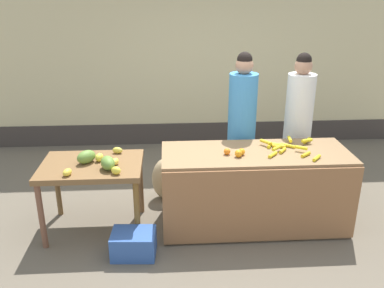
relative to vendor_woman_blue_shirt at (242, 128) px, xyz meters
The scene contains 11 objects.
ground_plane 1.22m from the vendor_woman_blue_shirt, 124.14° to the right, with size 24.00×24.00×0.00m, color #665B4C.
market_wall_back 2.30m from the vendor_woman_blue_shirt, 101.50° to the left, with size 7.23×0.23×3.51m.
fruit_stall_counter 0.82m from the vendor_woman_blue_shirt, 85.70° to the right, with size 2.04×0.80×0.89m.
side_table_wooden 1.86m from the vendor_woman_blue_shirt, 159.82° to the right, with size 1.07×0.77×0.80m.
banana_bunch_pile 0.71m from the vendor_woman_blue_shirt, 54.44° to the right, with size 0.63×0.65×0.07m.
orange_pile 0.75m from the vendor_woman_blue_shirt, 104.36° to the right, with size 0.23×0.15×0.08m.
mango_papaya_pile 1.78m from the vendor_woman_blue_shirt, 156.94° to the right, with size 0.60×0.67×0.14m.
vendor_woman_blue_shirt is the anchor object (origin of this frame).
vendor_woman_white_shirt 0.71m from the vendor_woman_blue_shirt, ahead, with size 0.34×0.34×1.84m.
produce_crate 1.90m from the vendor_woman_blue_shirt, 137.67° to the right, with size 0.44×0.32×0.26m, color #3359A5.
produce_sack 1.15m from the vendor_woman_blue_shirt, behind, with size 0.36×0.30×0.55m, color tan.
Camera 1 is at (-0.47, -4.05, 2.56)m, focal length 38.22 mm.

